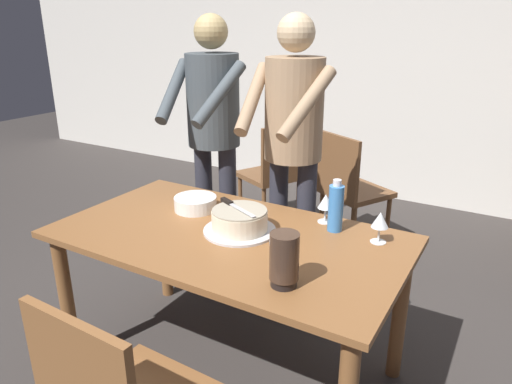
% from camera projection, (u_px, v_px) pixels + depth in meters
% --- Properties ---
extents(ground_plane, '(14.00, 14.00, 0.00)m').
position_uv_depth(ground_plane, '(231.00, 366.00, 2.43)').
color(ground_plane, '#383330').
extents(back_wall, '(10.00, 0.12, 2.70)m').
position_uv_depth(back_wall, '(403.00, 59.00, 4.35)').
color(back_wall, silver).
rests_on(back_wall, ground_plane).
extents(main_dining_table, '(1.62, 0.89, 0.75)m').
position_uv_depth(main_dining_table, '(228.00, 255.00, 2.21)').
color(main_dining_table, brown).
rests_on(main_dining_table, ground_plane).
extents(cake_on_platter, '(0.34, 0.34, 0.11)m').
position_uv_depth(cake_on_platter, '(240.00, 222.00, 2.18)').
color(cake_on_platter, silver).
rests_on(cake_on_platter, main_dining_table).
extents(cake_knife, '(0.25, 0.13, 0.02)m').
position_uv_depth(cake_knife, '(231.00, 204.00, 2.21)').
color(cake_knife, silver).
rests_on(cake_knife, cake_on_platter).
extents(plate_stack, '(0.22, 0.22, 0.07)m').
position_uv_depth(plate_stack, '(195.00, 203.00, 2.44)').
color(plate_stack, white).
rests_on(plate_stack, main_dining_table).
extents(wine_glass_near, '(0.08, 0.08, 0.14)m').
position_uv_depth(wine_glass_near, '(326.00, 202.00, 2.26)').
color(wine_glass_near, silver).
rests_on(wine_glass_near, main_dining_table).
extents(wine_glass_far, '(0.08, 0.08, 0.14)m').
position_uv_depth(wine_glass_far, '(380.00, 221.00, 2.05)').
color(wine_glass_far, silver).
rests_on(wine_glass_far, main_dining_table).
extents(water_bottle, '(0.07, 0.07, 0.25)m').
position_uv_depth(water_bottle, '(336.00, 207.00, 2.17)').
color(water_bottle, '#387AC6').
rests_on(water_bottle, main_dining_table).
extents(hurricane_lamp, '(0.11, 0.11, 0.21)m').
position_uv_depth(hurricane_lamp, '(284.00, 259.00, 1.71)').
color(hurricane_lamp, black).
rests_on(hurricane_lamp, main_dining_table).
extents(person_cutting_cake, '(0.47, 0.55, 1.72)m').
position_uv_depth(person_cutting_cake, '(293.00, 137.00, 2.59)').
color(person_cutting_cake, '#2D2D38').
rests_on(person_cutting_cake, ground_plane).
extents(person_standing_beside, '(0.47, 0.56, 1.72)m').
position_uv_depth(person_standing_beside, '(213.00, 125.00, 2.88)').
color(person_standing_beside, '#2D2D38').
rests_on(person_standing_beside, ground_plane).
extents(background_chair_0, '(0.60, 0.60, 0.90)m').
position_uv_depth(background_chair_0, '(349.00, 186.00, 3.59)').
color(background_chair_0, brown).
rests_on(background_chair_0, ground_plane).
extents(background_chair_1, '(0.59, 0.59, 0.90)m').
position_uv_depth(background_chair_1, '(275.00, 171.00, 3.96)').
color(background_chair_1, brown).
rests_on(background_chair_1, ground_plane).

